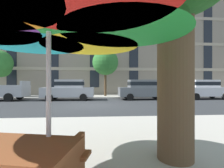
{
  "coord_description": "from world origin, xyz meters",
  "views": [
    {
      "loc": [
        0.51,
        -11.13,
        1.42
      ],
      "look_at": [
        1.64,
        3.2,
        1.4
      ],
      "focal_mm": 26.93,
      "sensor_mm": 36.0,
      "label": 1
    }
  ],
  "objects_px": {
    "sedan_gray": "(143,89)",
    "sedan_white": "(204,89)",
    "sedan_silver": "(69,89)",
    "street_tree_middle": "(105,62)",
    "patio_umbrella": "(49,14)",
    "street_tree_left": "(0,65)"
  },
  "relations": [
    {
      "from": "sedan_gray",
      "to": "sedan_white",
      "type": "xyz_separation_m",
      "value": [
        5.79,
        0.0,
        0.0
      ]
    },
    {
      "from": "sedan_silver",
      "to": "sedan_white",
      "type": "relative_size",
      "value": 1.0
    },
    {
      "from": "sedan_white",
      "to": "street_tree_middle",
      "type": "xyz_separation_m",
      "value": [
        -9.02,
        2.91,
        2.73
      ]
    },
    {
      "from": "sedan_silver",
      "to": "patio_umbrella",
      "type": "bearing_deg",
      "value": -81.18
    },
    {
      "from": "sedan_white",
      "to": "patio_umbrella",
      "type": "bearing_deg",
      "value": -129.18
    },
    {
      "from": "sedan_silver",
      "to": "street_tree_middle",
      "type": "height_order",
      "value": "street_tree_middle"
    },
    {
      "from": "street_tree_middle",
      "to": "patio_umbrella",
      "type": "height_order",
      "value": "street_tree_middle"
    },
    {
      "from": "street_tree_middle",
      "to": "patio_umbrella",
      "type": "relative_size",
      "value": 1.43
    },
    {
      "from": "sedan_silver",
      "to": "sedan_gray",
      "type": "relative_size",
      "value": 1.0
    },
    {
      "from": "street_tree_left",
      "to": "street_tree_middle",
      "type": "relative_size",
      "value": 0.95
    },
    {
      "from": "sedan_silver",
      "to": "sedan_white",
      "type": "xyz_separation_m",
      "value": [
        12.32,
        0.0,
        0.0
      ]
    },
    {
      "from": "sedan_gray",
      "to": "sedan_white",
      "type": "distance_m",
      "value": 5.79
    },
    {
      "from": "sedan_silver",
      "to": "street_tree_middle",
      "type": "bearing_deg",
      "value": 41.4
    },
    {
      "from": "sedan_white",
      "to": "street_tree_left",
      "type": "distance_m",
      "value": 20.25
    },
    {
      "from": "sedan_white",
      "to": "patio_umbrella",
      "type": "distance_m",
      "value": 16.44
    },
    {
      "from": "street_tree_middle",
      "to": "sedan_gray",
      "type": "bearing_deg",
      "value": -41.96
    },
    {
      "from": "sedan_white",
      "to": "street_tree_middle",
      "type": "distance_m",
      "value": 9.87
    },
    {
      "from": "sedan_gray",
      "to": "street_tree_left",
      "type": "distance_m",
      "value": 14.62
    },
    {
      "from": "sedan_gray",
      "to": "street_tree_middle",
      "type": "height_order",
      "value": "street_tree_middle"
    },
    {
      "from": "sedan_gray",
      "to": "patio_umbrella",
      "type": "bearing_deg",
      "value": -109.74
    },
    {
      "from": "sedan_white",
      "to": "street_tree_left",
      "type": "relative_size",
      "value": 0.91
    },
    {
      "from": "sedan_white",
      "to": "street_tree_middle",
      "type": "relative_size",
      "value": 0.87
    }
  ]
}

